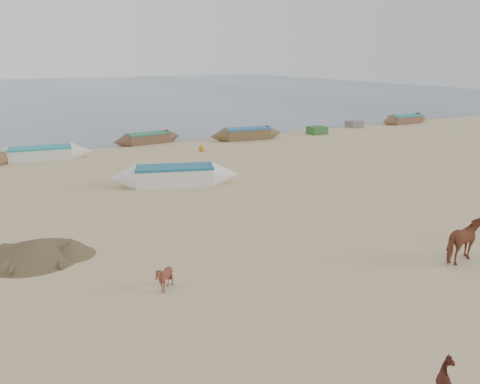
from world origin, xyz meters
name	(u,v)px	position (x,y,z in m)	size (l,w,h in m)	color
ground	(293,247)	(0.00, 0.00, 0.00)	(140.00, 140.00, 0.00)	tan
sea	(42,92)	(0.00, 82.00, 0.01)	(160.00, 160.00, 0.00)	slate
cow_adult	(467,241)	(4.25, -3.61, 0.73)	(0.78, 1.72, 1.46)	brown
calf_front	(164,278)	(-5.03, -0.89, 0.41)	(0.65, 0.74, 0.81)	maroon
near_canoe	(175,176)	(-0.78, 9.76, 0.50)	(6.71, 1.45, 1.01)	white
debris_pile	(35,248)	(-8.08, 3.43, 0.28)	(3.30, 3.30, 0.56)	brown
waterline_canoes	(94,146)	(-2.70, 20.70, 0.43)	(57.97, 4.75, 0.95)	brown
beach_clutter	(193,140)	(4.53, 20.18, 0.30)	(44.51, 4.79, 0.64)	#2A5E2A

